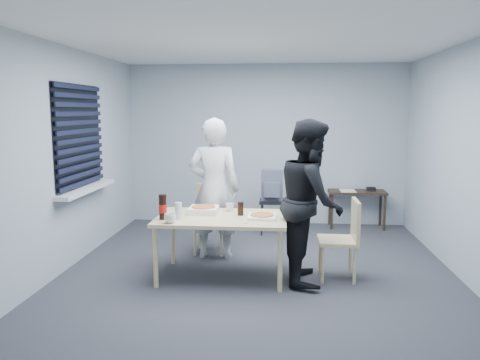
# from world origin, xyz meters

# --- Properties ---
(room) EXTENTS (5.00, 5.00, 5.00)m
(room) POSITION_xyz_m (-2.20, 0.40, 1.44)
(room) COLOR #333238
(room) RESTS_ON ground
(dining_table) EXTENTS (1.42, 0.90, 0.69)m
(dining_table) POSITION_xyz_m (-0.40, -0.14, 0.63)
(dining_table) COLOR beige
(dining_table) RESTS_ON ground
(chair_far) EXTENTS (0.42, 0.42, 0.89)m
(chair_far) POSITION_xyz_m (-0.67, 0.85, 0.51)
(chair_far) COLOR beige
(chair_far) RESTS_ON ground
(chair_right) EXTENTS (0.42, 0.42, 0.89)m
(chair_right) POSITION_xyz_m (0.97, -0.08, 0.51)
(chair_right) COLOR beige
(chair_right) RESTS_ON ground
(person_white) EXTENTS (0.65, 0.42, 1.77)m
(person_white) POSITION_xyz_m (-0.58, 0.56, 0.89)
(person_white) COLOR silver
(person_white) RESTS_ON ground
(person_black) EXTENTS (0.47, 0.86, 1.77)m
(person_black) POSITION_xyz_m (0.57, -0.15, 0.89)
(person_black) COLOR black
(person_black) RESTS_ON ground
(side_table) EXTENTS (0.89, 0.40, 0.59)m
(side_table) POSITION_xyz_m (1.46, 2.28, 0.51)
(side_table) COLOR #362519
(side_table) RESTS_ON ground
(stool) EXTENTS (0.37, 0.37, 0.52)m
(stool) POSITION_xyz_m (0.12, 1.80, 0.41)
(stool) COLOR black
(stool) RESTS_ON ground
(backpack) EXTENTS (0.33, 0.24, 0.46)m
(backpack) POSITION_xyz_m (0.12, 1.78, 0.74)
(backpack) COLOR slate
(backpack) RESTS_ON stool
(pizza_box_a) EXTENTS (0.32, 0.32, 0.08)m
(pizza_box_a) POSITION_xyz_m (-0.63, 0.02, 0.73)
(pizza_box_a) COLOR white
(pizza_box_a) RESTS_ON dining_table
(pizza_box_b) EXTENTS (0.30, 0.30, 0.04)m
(pizza_box_b) POSITION_xyz_m (0.05, -0.18, 0.71)
(pizza_box_b) COLOR white
(pizza_box_b) RESTS_ON dining_table
(mug_a) EXTENTS (0.17, 0.17, 0.10)m
(mug_a) POSITION_xyz_m (-0.89, -0.49, 0.74)
(mug_a) COLOR white
(mug_a) RESTS_ON dining_table
(mug_b) EXTENTS (0.10, 0.10, 0.09)m
(mug_b) POSITION_xyz_m (-0.34, 0.14, 0.74)
(mug_b) COLOR white
(mug_b) RESTS_ON dining_table
(cola_glass) EXTENTS (0.07, 0.07, 0.15)m
(cola_glass) POSITION_xyz_m (-0.19, -0.06, 0.77)
(cola_glass) COLOR black
(cola_glass) RESTS_ON dining_table
(soda_bottle) EXTENTS (0.09, 0.09, 0.27)m
(soda_bottle) POSITION_xyz_m (-1.01, -0.33, 0.82)
(soda_bottle) COLOR black
(soda_bottle) RESTS_ON dining_table
(plastic_cups) EXTENTS (0.08, 0.08, 0.18)m
(plastic_cups) POSITION_xyz_m (-0.85, -0.29, 0.78)
(plastic_cups) COLOR silver
(plastic_cups) RESTS_ON dining_table
(rubber_band) EXTENTS (0.05, 0.05, 0.00)m
(rubber_band) POSITION_xyz_m (-0.10, -0.43, 0.69)
(rubber_band) COLOR red
(rubber_band) RESTS_ON dining_table
(papers) EXTENTS (0.34, 0.39, 0.01)m
(papers) POSITION_xyz_m (1.31, 2.26, 0.60)
(papers) COLOR white
(papers) RESTS_ON side_table
(black_box) EXTENTS (0.16, 0.13, 0.06)m
(black_box) POSITION_xyz_m (1.68, 2.30, 0.62)
(black_box) COLOR black
(black_box) RESTS_ON side_table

